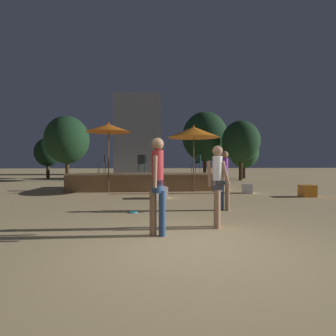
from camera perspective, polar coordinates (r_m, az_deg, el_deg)
The scene contains 22 objects.
ground_plane at distance 4.48m, azimuth 4.89°, elevation -16.64°, with size 120.00×120.00×0.00m, color tan.
wooden_deck at distance 13.80m, azimuth -4.91°, elevation -2.88°, with size 7.41×3.08×0.87m.
patio_umbrella_0 at distance 12.44m, azimuth 5.60°, elevation 7.75°, with size 2.43×2.43×3.13m.
patio_umbrella_1 at distance 12.28m, azimuth -12.85°, elevation 8.45°, with size 2.03×2.03×3.21m.
cube_seat_0 at distance 11.96m, azimuth 28.07°, elevation -4.41°, with size 0.54×0.54×0.47m.
cube_seat_1 at distance 10.09m, azimuth -1.75°, elevation -5.35°, with size 0.59×0.59×0.45m.
cube_seat_2 at distance 12.32m, azimuth 16.80°, elevation -4.29°, with size 0.55×0.55×0.42m.
person_0 at distance 4.90m, azimuth -2.27°, elevation -2.95°, with size 0.30×0.50×1.83m.
person_1 at distance 11.95m, azimuth 11.51°, elevation -0.19°, with size 0.52×0.31×1.88m.
person_3 at distance 5.62m, azimuth 10.68°, elevation -3.25°, with size 0.50×0.29×1.73m.
person_4 at distance 7.69m, azimuth 12.19°, elevation -2.20°, with size 0.32×0.49×1.70m.
bistro_chair_0 at distance 13.26m, azimuth -5.84°, elevation 1.35°, with size 0.40×0.40×0.90m.
bistro_chair_1 at distance 13.25m, azimuth -13.87°, elevation 1.33°, with size 0.45×0.44×0.90m.
bistro_chair_2 at distance 13.58m, azimuth 6.34°, elevation 1.35°, with size 0.48×0.47×0.90m.
bistro_chair_3 at distance 14.21m, azimuth -5.47°, elevation 1.34°, with size 0.40×0.40×0.90m.
frisbee_disc at distance 7.33m, azimuth -7.55°, elevation -9.48°, with size 0.23×0.23×0.03m.
background_tree_0 at distance 23.36m, azimuth 8.01°, elevation 6.76°, with size 3.94×3.94×5.82m.
background_tree_1 at distance 24.91m, azimuth -24.71°, elevation 3.12°, with size 2.21×2.21×3.49m.
background_tree_2 at distance 23.66m, azimuth 16.22°, elevation 3.30°, with size 2.47×2.47×3.63m.
background_tree_3 at distance 21.00m, azimuth 15.56°, elevation 5.61°, with size 2.89×2.89×4.61m.
background_tree_4 at distance 21.22m, azimuth -21.12°, elevation 5.72°, with size 3.25×3.25×4.88m.
distant_building at distance 31.10m, azimuth -6.60°, elevation 7.06°, with size 5.25×3.46×9.13m.
Camera 1 is at (-0.75, -4.20, 1.37)m, focal length 28.00 mm.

